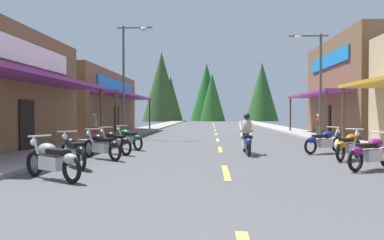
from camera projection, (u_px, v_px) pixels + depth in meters
The scene contains 20 objects.
ground at pixel (216, 134), 28.22m from camera, with size 10.70×83.55×0.10m, color #4C4C4F.
sidewalk_left at pixel (134, 132), 28.57m from camera, with size 2.44×83.55×0.12m, color gray.
sidewalk_right at pixel (300, 132), 27.87m from camera, with size 2.44×83.55×0.12m, color #9E9991.
centerline_dashes at pixel (215, 130), 32.56m from camera, with size 0.16×59.84×0.01m.
storefront_left_far at pixel (74, 103), 27.92m from camera, with size 8.68×13.59×4.72m.
storefront_right_far at pixel (378, 88), 24.51m from camera, with size 8.59×10.74×6.68m.
streetlamp_left at pixel (129, 66), 21.75m from camera, with size 2.18×0.30×6.90m.
streetlamp_right at pixel (314, 71), 19.93m from camera, with size 2.18×0.30×6.01m.
motorcycle_parked_right_2 at pixel (371, 152), 9.87m from camera, with size 1.80×1.32×1.04m.
motorcycle_parked_right_3 at pixel (349, 145), 11.98m from camera, with size 1.46×1.69×1.04m.
motorcycle_parked_right_4 at pixel (324, 141), 13.88m from camera, with size 1.87×1.21×1.04m.
motorcycle_parked_left_0 at pixel (53, 159), 8.34m from camera, with size 1.86×1.24×1.04m.
motorcycle_parked_left_1 at pixel (73, 151), 10.26m from camera, with size 1.42×1.73×1.04m.
motorcycle_parked_left_2 at pixel (102, 145), 12.06m from camera, with size 1.75×1.39×1.04m.
motorcycle_parked_left_3 at pixel (114, 142), 13.58m from camera, with size 1.73×1.42×1.04m.
motorcycle_parked_left_4 at pixel (128, 138), 15.39m from camera, with size 1.61×1.55×1.04m.
rider_cruising_lead at pixel (247, 137), 13.57m from camera, with size 0.60×2.14×1.57m.
pedestrian_by_shop at pixel (95, 125), 20.15m from camera, with size 0.43×0.46×1.55m.
pedestrian_browsing at pixel (318, 124), 23.08m from camera, with size 0.38×0.53×1.53m.
treeline_backdrop at pixel (202, 92), 71.32m from camera, with size 27.10×11.34×13.51m.
Camera 1 is at (-0.40, -1.48, 1.57)m, focal length 33.29 mm.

